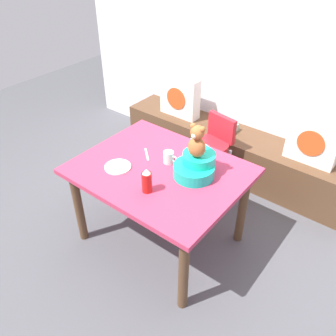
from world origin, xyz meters
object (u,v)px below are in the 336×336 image
object	(u,v)px
pillow_floral_right	(314,140)
book_stack	(227,127)
dining_table	(160,179)
coffee_mug	(169,158)
highchair	(211,146)
teddy_bear	(197,142)
dinner_plate_near	(118,167)
pillow_floral_left	(180,96)
ketchup_bottle	(147,181)
infant_seat_teal	(196,166)

from	to	relation	value
pillow_floral_right	book_stack	bearing A→B (deg)	178.61
dining_table	coffee_mug	distance (m)	0.18
highchair	teddy_bear	size ratio (longest dim) A/B	3.16
coffee_mug	dinner_plate_near	size ratio (longest dim) A/B	0.60
book_stack	coffee_mug	size ratio (longest dim) A/B	1.67
pillow_floral_left	highchair	size ratio (longest dim) A/B	0.56
teddy_bear	ketchup_bottle	xyz separation A→B (m)	(-0.15, -0.36, -0.19)
teddy_bear	coffee_mug	bearing A→B (deg)	-179.87
pillow_floral_right	teddy_bear	bearing A→B (deg)	-113.62
infant_seat_teal	teddy_bear	xyz separation A→B (m)	(0.00, -0.00, 0.21)
infant_seat_teal	dining_table	bearing A→B (deg)	-156.41
teddy_bear	ketchup_bottle	distance (m)	0.43
highchair	ketchup_bottle	distance (m)	1.11
highchair	dinner_plate_near	size ratio (longest dim) A/B	3.95
book_stack	ketchup_bottle	xyz separation A→B (m)	(0.23, -1.50, 0.33)
pillow_floral_right	infant_seat_teal	world-z (taller)	same
ketchup_bottle	pillow_floral_left	bearing A→B (deg)	118.91
pillow_floral_left	pillow_floral_right	world-z (taller)	same
pillow_floral_left	teddy_bear	bearing A→B (deg)	-49.14
highchair	coffee_mug	bearing A→B (deg)	-85.98
coffee_mug	book_stack	bearing A→B (deg)	96.88
book_stack	infant_seat_teal	distance (m)	1.24
dining_table	dinner_plate_near	world-z (taller)	dinner_plate_near
highchair	dinner_plate_near	distance (m)	1.04
infant_seat_teal	coffee_mug	size ratio (longest dim) A/B	2.75
infant_seat_teal	pillow_floral_right	bearing A→B (deg)	66.37
pillow_floral_left	dining_table	world-z (taller)	pillow_floral_left
pillow_floral_right	coffee_mug	world-z (taller)	pillow_floral_right
book_stack	infant_seat_teal	world-z (taller)	infant_seat_teal
book_stack	ketchup_bottle	bearing A→B (deg)	-81.44
dining_table	book_stack	bearing A→B (deg)	95.95
pillow_floral_left	book_stack	xyz separation A→B (m)	(0.59, 0.02, -0.18)
dinner_plate_near	coffee_mug	bearing A→B (deg)	47.48
infant_seat_teal	ketchup_bottle	xyz separation A→B (m)	(-0.15, -0.36, 0.02)
dining_table	teddy_bear	world-z (taller)	teddy_bear
pillow_floral_left	pillow_floral_right	distance (m)	1.46
dining_table	teddy_bear	distance (m)	0.46
highchair	infant_seat_teal	distance (m)	0.81
highchair	pillow_floral_left	bearing A→B (deg)	148.47
ketchup_bottle	highchair	bearing A→B (deg)	97.39
teddy_bear	pillow_floral_right	bearing A→B (deg)	66.38
pillow_floral_left	dining_table	bearing A→B (deg)	-59.55
pillow_floral_right	highchair	size ratio (longest dim) A/B	0.56
infant_seat_teal	ketchup_bottle	bearing A→B (deg)	-112.73
dining_table	highchair	xyz separation A→B (m)	(-0.04, 0.81, -0.12)
pillow_floral_right	highchair	bearing A→B (deg)	-151.85
teddy_bear	dinner_plate_near	xyz separation A→B (m)	(-0.50, -0.29, -0.27)
dining_table	infant_seat_teal	distance (m)	0.32
book_stack	dinner_plate_near	size ratio (longest dim) A/B	1.00
pillow_floral_left	book_stack	distance (m)	0.62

